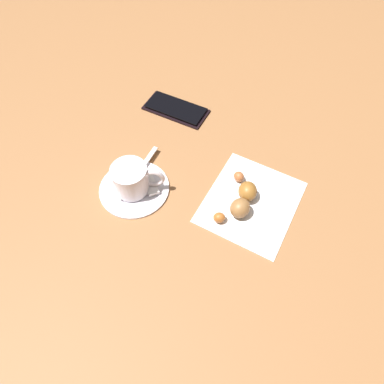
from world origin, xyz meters
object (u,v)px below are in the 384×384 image
object	(u,v)px
napkin	(251,202)
cell_phone	(176,109)
sugar_packet	(150,183)
espresso_cup	(132,179)
teaspoon	(133,181)
croissant	(242,199)
saucer	(134,188)

from	to	relation	value
napkin	cell_phone	size ratio (longest dim) A/B	1.17
sugar_packet	cell_phone	bearing A→B (deg)	-33.26
espresso_cup	teaspoon	size ratio (longest dim) A/B	0.68
espresso_cup	cell_phone	bearing A→B (deg)	85.05
sugar_packet	croissant	distance (m)	0.18
saucer	teaspoon	distance (m)	0.01
croissant	sugar_packet	bearing A→B (deg)	179.97
teaspoon	napkin	bearing A→B (deg)	3.19
teaspoon	sugar_packet	distance (m)	0.03
teaspoon	cell_phone	size ratio (longest dim) A/B	0.90
espresso_cup	teaspoon	distance (m)	0.03
napkin	croissant	distance (m)	0.03
saucer	teaspoon	xyz separation A→B (m)	(-0.01, 0.01, 0.01)
sugar_packet	croissant	bearing A→B (deg)	-125.08
saucer	croissant	bearing A→B (deg)	3.78
saucer	teaspoon	bearing A→B (deg)	118.87
sugar_packet	napkin	distance (m)	0.20
teaspoon	saucer	bearing A→B (deg)	-61.13
espresso_cup	croissant	bearing A→B (deg)	4.28
saucer	sugar_packet	size ratio (longest dim) A/B	2.34
espresso_cup	sugar_packet	xyz separation A→B (m)	(0.03, 0.02, -0.02)
espresso_cup	teaspoon	bearing A→B (deg)	118.23
saucer	croissant	xyz separation A→B (m)	(0.20, 0.01, 0.02)
teaspoon	sugar_packet	size ratio (longest dim) A/B	2.46
espresso_cup	teaspoon	world-z (taller)	espresso_cup
espresso_cup	napkin	xyz separation A→B (m)	(0.22, 0.02, -0.04)
saucer	espresso_cup	xyz separation A→B (m)	(0.00, -0.00, 0.03)
croissant	cell_phone	world-z (taller)	croissant
croissant	saucer	bearing A→B (deg)	-176.22
sugar_packet	napkin	xyz separation A→B (m)	(0.19, 0.01, -0.01)
sugar_packet	croissant	xyz separation A→B (m)	(0.18, -0.00, 0.01)
sugar_packet	espresso_cup	bearing A→B (deg)	84.73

